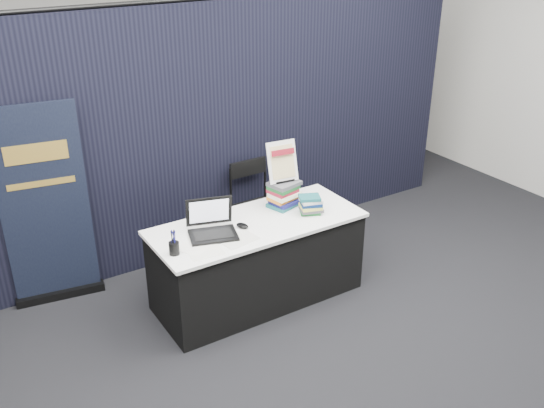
{
  "coord_description": "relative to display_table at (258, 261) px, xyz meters",
  "views": [
    {
      "loc": [
        -2.29,
        -3.32,
        3.06
      ],
      "look_at": [
        0.15,
        0.55,
        0.88
      ],
      "focal_mm": 40.0,
      "sensor_mm": 36.0,
      "label": 1
    }
  ],
  "objects": [
    {
      "name": "floor",
      "position": [
        0.0,
        -0.55,
        -0.38
      ],
      "size": [
        8.0,
        8.0,
        0.0
      ],
      "primitive_type": "plane",
      "color": "black",
      "rests_on": "ground"
    },
    {
      "name": "wall_back",
      "position": [
        0.0,
        3.45,
        1.37
      ],
      "size": [
        8.0,
        0.02,
        3.5
      ],
      "primitive_type": "cube",
      "color": "beige",
      "rests_on": "floor"
    },
    {
      "name": "drape_partition",
      "position": [
        0.0,
        1.05,
        0.82
      ],
      "size": [
        6.0,
        0.08,
        2.4
      ],
      "primitive_type": "cube",
      "color": "black",
      "rests_on": "floor"
    },
    {
      "name": "display_table",
      "position": [
        0.0,
        0.0,
        0.0
      ],
      "size": [
        1.8,
        0.75,
        0.75
      ],
      "color": "black",
      "rests_on": "floor"
    },
    {
      "name": "laptop",
      "position": [
        -0.43,
        0.02,
        0.44
      ],
      "size": [
        0.44,
        0.4,
        0.28
      ],
      "rotation": [
        0.0,
        0.0,
        -0.3
      ],
      "color": "black",
      "rests_on": "display_table"
    },
    {
      "name": "mouse",
      "position": [
        -0.15,
        -0.02,
        0.39
      ],
      "size": [
        0.11,
        0.13,
        0.04
      ],
      "primitive_type": "ellipsoid",
      "rotation": [
        0.0,
        0.0,
        0.34
      ],
      "color": "black",
      "rests_on": "display_table"
    },
    {
      "name": "brochure_left",
      "position": [
        -0.6,
        -0.08,
        0.38
      ],
      "size": [
        0.37,
        0.34,
        0.0
      ],
      "primitive_type": "cube",
      "rotation": [
        0.0,
        0.0,
        0.52
      ],
      "color": "white",
      "rests_on": "display_table"
    },
    {
      "name": "brochure_mid",
      "position": [
        -0.59,
        -0.22,
        0.38
      ],
      "size": [
        0.28,
        0.21,
        0.0
      ],
      "primitive_type": "cube",
      "rotation": [
        0.0,
        0.0,
        -0.1
      ],
      "color": "white",
      "rests_on": "display_table"
    },
    {
      "name": "brochure_right",
      "position": [
        -0.28,
        -0.18,
        0.38
      ],
      "size": [
        0.32,
        0.25,
        0.0
      ],
      "primitive_type": "cube",
      "rotation": [
        0.0,
        0.0,
        0.16
      ],
      "color": "silver",
      "rests_on": "display_table"
    },
    {
      "name": "pen_cup",
      "position": [
        -0.8,
        -0.12,
        0.42
      ],
      "size": [
        0.08,
        0.08,
        0.1
      ],
      "primitive_type": "cylinder",
      "rotation": [
        0.0,
        0.0,
        0.08
      ],
      "color": "black",
      "rests_on": "display_table"
    },
    {
      "name": "book_stack_tall",
      "position": [
        0.36,
        0.14,
        0.49
      ],
      "size": [
        0.28,
        0.23,
        0.23
      ],
      "rotation": [
        0.0,
        0.0,
        0.21
      ],
      "color": "#18595D",
      "rests_on": "display_table"
    },
    {
      "name": "book_stack_short",
      "position": [
        0.48,
        -0.11,
        0.45
      ],
      "size": [
        0.23,
        0.2,
        0.16
      ],
      "rotation": [
        0.0,
        0.0,
        -0.4
      ],
      "color": "#1A6128",
      "rests_on": "display_table"
    },
    {
      "name": "info_sign",
      "position": [
        0.36,
        0.17,
        0.78
      ],
      "size": [
        0.28,
        0.15,
        0.37
      ],
      "rotation": [
        0.0,
        0.0,
        -0.11
      ],
      "color": "black",
      "rests_on": "book_stack_tall"
    },
    {
      "name": "pullup_banner",
      "position": [
        -1.47,
        0.95,
        0.4
      ],
      "size": [
        0.75,
        0.21,
        1.76
      ],
      "rotation": [
        0.0,
        0.0,
        -0.15
      ],
      "color": "black",
      "rests_on": "floor"
    },
    {
      "name": "stacking_chair",
      "position": [
        0.44,
        0.74,
        0.13
      ],
      "size": [
        0.42,
        0.42,
        0.91
      ],
      "rotation": [
        0.0,
        0.0,
        0.01
      ],
      "color": "black",
      "rests_on": "floor"
    }
  ]
}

